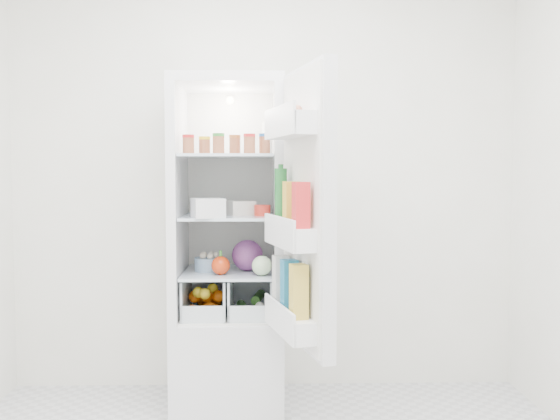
{
  "coord_description": "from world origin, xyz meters",
  "views": [
    {
      "loc": [
        -0.01,
        -2.24,
        1.29
      ],
      "look_at": [
        0.08,
        0.95,
        1.1
      ],
      "focal_mm": 40.0,
      "sensor_mm": 36.0,
      "label": 1
    }
  ],
  "objects_px": {
    "refrigerator": "(229,284)",
    "red_cabbage": "(247,255)",
    "mushroom_bowl": "(209,264)",
    "fridge_door": "(302,215)"
  },
  "relations": [
    {
      "from": "red_cabbage",
      "to": "mushroom_bowl",
      "type": "relative_size",
      "value": 1.09
    },
    {
      "from": "refrigerator",
      "to": "red_cabbage",
      "type": "bearing_deg",
      "value": -28.71
    },
    {
      "from": "refrigerator",
      "to": "fridge_door",
      "type": "height_order",
      "value": "refrigerator"
    },
    {
      "from": "refrigerator",
      "to": "fridge_door",
      "type": "distance_m",
      "value": 0.85
    },
    {
      "from": "refrigerator",
      "to": "mushroom_bowl",
      "type": "relative_size",
      "value": 11.42
    },
    {
      "from": "red_cabbage",
      "to": "mushroom_bowl",
      "type": "bearing_deg",
      "value": -179.39
    },
    {
      "from": "refrigerator",
      "to": "mushroom_bowl",
      "type": "bearing_deg",
      "value": -151.58
    },
    {
      "from": "mushroom_bowl",
      "to": "fridge_door",
      "type": "bearing_deg",
      "value": -49.86
    },
    {
      "from": "mushroom_bowl",
      "to": "fridge_door",
      "type": "distance_m",
      "value": 0.81
    },
    {
      "from": "refrigerator",
      "to": "mushroom_bowl",
      "type": "xyz_separation_m",
      "value": [
        -0.11,
        -0.06,
        0.12
      ]
    }
  ]
}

